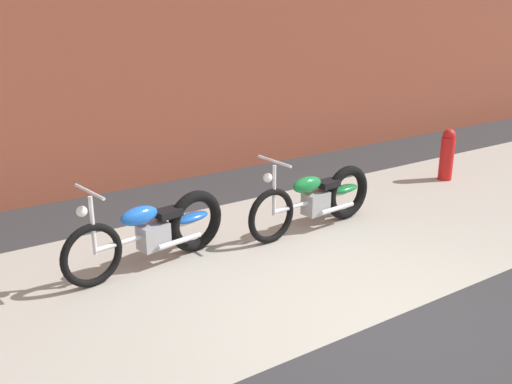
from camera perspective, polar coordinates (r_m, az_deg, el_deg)
name	(u,v)px	position (r m, az deg, el deg)	size (l,w,h in m)	color
ground_plane	(383,322)	(5.49, 12.58, -12.49)	(80.00, 80.00, 0.00)	#2D2D30
sidewalk_slab	(273,254)	(6.65, 1.72, -6.18)	(36.00, 3.50, 0.01)	#9E998E
brick_building_wall	(142,27)	(9.07, -11.29, 15.86)	(36.00, 0.50, 4.81)	brown
motorcycle_blue	(159,229)	(6.38, -9.60, -3.70)	(2.00, 0.60, 1.03)	black
motorcycle_green	(320,198)	(7.32, 6.43, -0.56)	(2.01, 0.58, 1.03)	black
fire_hydrant	(447,154)	(9.72, 18.49, 3.59)	(0.22, 0.22, 0.84)	red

